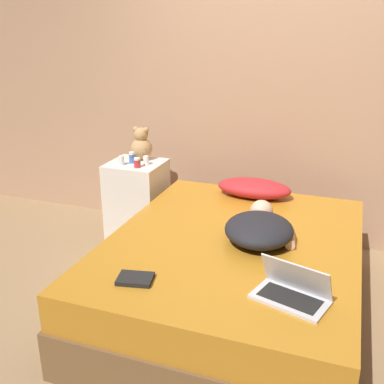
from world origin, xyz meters
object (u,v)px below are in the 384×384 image
at_px(person_lying, 260,228).
at_px(laptop, 292,291).
at_px(teddy_bear, 141,145).
at_px(pillow, 254,188).
at_px(bottle_clear, 122,161).
at_px(book, 135,279).
at_px(bottle_white, 146,161).
at_px(bottle_red, 137,163).
at_px(bottle_blue, 132,158).

relative_size(person_lying, laptop, 1.61).
xyz_separation_m(person_lying, teddy_bear, (-1.20, 0.81, 0.22)).
xyz_separation_m(pillow, bottle_clear, (-1.08, -0.12, 0.15)).
height_order(pillow, teddy_bear, teddy_bear).
xyz_separation_m(person_lying, book, (-0.51, -0.70, -0.07)).
distance_m(teddy_bear, bottle_white, 0.19).
bearing_deg(bottle_red, bottle_white, 69.05).
bearing_deg(bottle_red, teddy_bear, 106.85).
relative_size(laptop, bottle_blue, 4.24).
distance_m(pillow, book, 1.46).
bearing_deg(laptop, teddy_bear, 153.42).
relative_size(pillow, bottle_clear, 7.44).
xyz_separation_m(laptop, teddy_bear, (-1.48, 1.41, 0.26)).
distance_m(laptop, book, 0.80).
height_order(laptop, bottle_red, bottle_red).
bearing_deg(person_lying, bottle_red, 143.57).
bearing_deg(bottle_clear, bottle_red, -6.73).
relative_size(person_lying, bottle_red, 8.06).
distance_m(bottle_white, book, 1.51).
height_order(pillow, bottle_red, bottle_red).
bearing_deg(book, pillow, 77.83).
relative_size(bottle_red, bottle_clear, 1.03).
bearing_deg(bottle_blue, pillow, 2.26).
xyz_separation_m(pillow, bottle_red, (-0.93, -0.14, 0.15)).
xyz_separation_m(teddy_bear, book, (0.69, -1.52, -0.29)).
height_order(person_lying, laptop, laptop).
xyz_separation_m(person_lying, laptop, (0.28, -0.59, -0.03)).
distance_m(bottle_white, bottle_blue, 0.13).
distance_m(bottle_red, bottle_blue, 0.14).
bearing_deg(bottle_red, laptop, -39.94).
bearing_deg(bottle_white, bottle_red, -110.95).
distance_m(person_lying, teddy_bear, 1.46).
relative_size(teddy_bear, bottle_clear, 3.65).
distance_m(person_lying, bottle_blue, 1.41).
bearing_deg(bottle_white, bottle_blue, 177.66).
bearing_deg(bottle_white, teddy_bear, 127.70).
relative_size(pillow, laptop, 1.44).
bearing_deg(pillow, bottle_red, -171.55).
xyz_separation_m(pillow, bottle_white, (-0.89, -0.05, 0.15)).
bearing_deg(pillow, bottle_white, -177.07).
bearing_deg(teddy_bear, bottle_clear, -111.43).
xyz_separation_m(person_lying, bottle_red, (-1.13, 0.59, 0.14)).
xyz_separation_m(bottle_white, bottle_clear, (-0.19, -0.07, 0.00)).
height_order(bottle_clear, bottle_blue, bottle_blue).
bearing_deg(teddy_bear, pillow, -5.08).
height_order(laptop, book, laptop).
bearing_deg(bottle_blue, teddy_bear, 77.84).
height_order(person_lying, bottle_blue, bottle_blue).
bearing_deg(laptop, book, -155.10).
distance_m(laptop, bottle_blue, 1.98).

